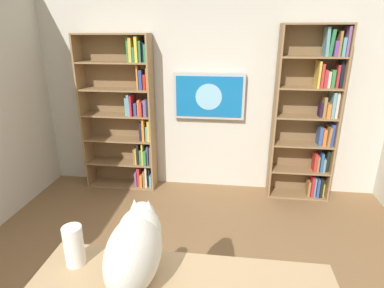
% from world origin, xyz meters
% --- Properties ---
extents(wall_back, '(4.52, 0.06, 2.70)m').
position_xyz_m(wall_back, '(0.00, -2.23, 1.35)').
color(wall_back, beige).
rests_on(wall_back, ground).
extents(bookshelf_left, '(0.75, 0.28, 2.12)m').
position_xyz_m(bookshelf_left, '(-1.27, -2.06, 1.08)').
color(bookshelf_left, '#937047').
rests_on(bookshelf_left, ground).
extents(bookshelf_right, '(0.94, 0.28, 2.01)m').
position_xyz_m(bookshelf_right, '(1.07, -2.06, 0.99)').
color(bookshelf_right, '#937047').
rests_on(bookshelf_right, ground).
extents(wall_mounted_tv, '(0.90, 0.07, 0.58)m').
position_xyz_m(wall_mounted_tv, '(-0.00, -2.15, 1.26)').
color(wall_mounted_tv, '#B7B7BC').
extents(cat, '(0.28, 0.64, 0.39)m').
position_xyz_m(cat, '(0.19, 0.45, 0.96)').
color(cat, silver).
rests_on(cat, desk).
extents(paper_towel_roll, '(0.11, 0.11, 0.24)m').
position_xyz_m(paper_towel_roll, '(0.57, 0.39, 0.88)').
color(paper_towel_roll, white).
rests_on(paper_towel_roll, desk).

